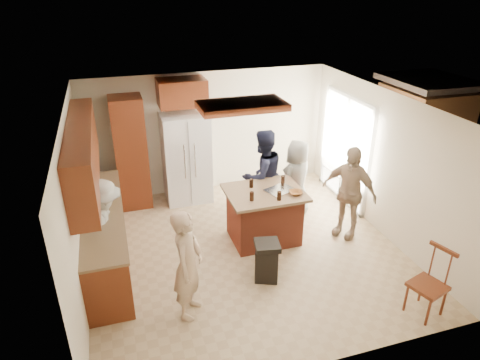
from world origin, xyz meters
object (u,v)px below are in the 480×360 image
object	(u,v)px
person_behind_left	(262,175)
kitchen_island	(264,215)
person_side_right	(349,192)
refrigerator	(186,158)
person_counter	(106,229)
trash_bin	(267,260)
person_front_left	(188,265)
person_behind_right	(297,179)
spindle_chair	(429,285)

from	to	relation	value
person_behind_left	kitchen_island	xyz separation A→B (m)	(-0.22, -0.71, -0.40)
person_side_right	refrigerator	size ratio (longest dim) A/B	0.93
person_counter	trash_bin	xyz separation A→B (m)	(2.25, -0.83, -0.47)
person_front_left	refrigerator	world-z (taller)	refrigerator
person_behind_right	trash_bin	world-z (taller)	person_behind_right
spindle_chair	person_behind_left	bearing A→B (deg)	112.07
trash_bin	spindle_chair	xyz separation A→B (m)	(1.80, -1.33, 0.13)
person_behind_right	person_side_right	xyz separation A→B (m)	(0.57, -0.89, 0.08)
person_counter	trash_bin	distance (m)	2.44
person_behind_left	trash_bin	size ratio (longest dim) A/B	2.77
person_front_left	spindle_chair	xyz separation A→B (m)	(3.05, -0.95, -0.33)
person_behind_left	person_behind_right	bearing A→B (deg)	152.80
person_behind_right	kitchen_island	world-z (taller)	person_behind_right
person_side_right	trash_bin	xyz separation A→B (m)	(-1.76, -0.75, -0.52)
person_side_right	person_counter	bearing A→B (deg)	-125.60
person_behind_left	person_side_right	size ratio (longest dim) A/B	1.05
person_front_left	person_side_right	xyz separation A→B (m)	(3.01, 1.13, 0.05)
person_front_left	refrigerator	xyz separation A→B (m)	(0.61, 3.29, 0.11)
kitchen_island	trash_bin	xyz separation A→B (m)	(-0.33, -1.03, -0.16)
person_front_left	person_behind_right	xyz separation A→B (m)	(2.44, 2.01, -0.03)
person_side_right	kitchen_island	size ratio (longest dim) A/B	1.30
person_counter	person_side_right	bearing A→B (deg)	-66.81
refrigerator	spindle_chair	xyz separation A→B (m)	(2.43, -4.24, -0.45)
person_side_right	person_counter	world-z (taller)	person_side_right
person_front_left	kitchen_island	size ratio (longest dim) A/B	1.23
person_side_right	refrigerator	xyz separation A→B (m)	(-2.39, 2.16, 0.07)
kitchen_island	spindle_chair	xyz separation A→B (m)	(1.47, -2.36, -0.02)
person_behind_right	refrigerator	distance (m)	2.23
refrigerator	kitchen_island	size ratio (longest dim) A/B	1.41
trash_bin	refrigerator	bearing A→B (deg)	102.28
person_front_left	person_behind_right	world-z (taller)	person_front_left
refrigerator	trash_bin	xyz separation A→B (m)	(0.63, -2.91, -0.58)
person_behind_left	person_counter	xyz separation A→B (m)	(-2.80, -0.92, -0.08)
person_behind_left	person_side_right	distance (m)	1.57
person_behind_left	trash_bin	bearing A→B (deg)	55.00
person_side_right	kitchen_island	world-z (taller)	person_side_right
person_side_right	kitchen_island	xyz separation A→B (m)	(-1.43, 0.28, -0.36)
person_behind_right	person_counter	distance (m)	3.53
person_front_left	spindle_chair	distance (m)	3.21
person_behind_left	person_behind_right	xyz separation A→B (m)	(0.64, -0.11, -0.12)
spindle_chair	person_behind_right	bearing A→B (deg)	101.60
kitchen_island	trash_bin	world-z (taller)	kitchen_island
person_behind_right	spindle_chair	world-z (taller)	person_behind_right
person_behind_right	trash_bin	bearing A→B (deg)	21.91
refrigerator	spindle_chair	distance (m)	4.91
person_front_left	spindle_chair	bearing A→B (deg)	-78.98
person_behind_left	person_side_right	bearing A→B (deg)	123.03
kitchen_island	person_front_left	bearing A→B (deg)	-138.23
person_behind_left	refrigerator	distance (m)	1.66
person_behind_right	spindle_chair	distance (m)	3.04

